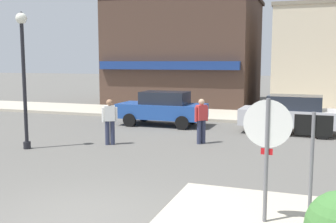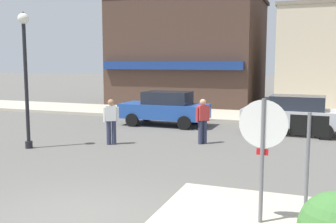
# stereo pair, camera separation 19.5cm
# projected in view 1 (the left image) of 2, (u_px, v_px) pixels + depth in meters

# --- Properties ---
(ground_plane) EXTENTS (160.00, 160.00, 0.00)m
(ground_plane) POSITION_uv_depth(u_px,v_px,m) (81.00, 221.00, 7.22)
(ground_plane) COLOR #5B5954
(kerb_far) EXTENTS (80.00, 4.00, 0.15)m
(kerb_far) POSITION_uv_depth(u_px,v_px,m) (228.00, 116.00, 20.83)
(kerb_far) COLOR #B7AD99
(kerb_far) RESTS_ON ground
(stop_sign) EXTENTS (0.82, 0.08, 2.30)m
(stop_sign) POSITION_uv_depth(u_px,v_px,m) (267.00, 144.00, 6.66)
(stop_sign) COLOR slate
(stop_sign) RESTS_ON ground
(one_way_sign) EXTENTS (0.60, 0.07, 2.10)m
(one_way_sign) POSITION_uv_depth(u_px,v_px,m) (312.00, 158.00, 6.46)
(one_way_sign) COLOR slate
(one_way_sign) RESTS_ON ground
(lamp_post) EXTENTS (0.36, 0.36, 4.54)m
(lamp_post) POSITION_uv_depth(u_px,v_px,m) (23.00, 60.00, 12.87)
(lamp_post) COLOR black
(lamp_post) RESTS_ON ground
(parked_car_nearest) EXTENTS (4.00, 1.88, 1.56)m
(parked_car_nearest) POSITION_uv_depth(u_px,v_px,m) (163.00, 108.00, 18.03)
(parked_car_nearest) COLOR #234C9E
(parked_car_nearest) RESTS_ON ground
(parked_car_second) EXTENTS (4.06, 2.00, 1.56)m
(parked_car_second) POSITION_uv_depth(u_px,v_px,m) (291.00, 114.00, 15.96)
(parked_car_second) COLOR #B7B7BC
(parked_car_second) RESTS_ON ground
(pedestrian_crossing_near) EXTENTS (0.52, 0.37, 1.61)m
(pedestrian_crossing_near) POSITION_uv_depth(u_px,v_px,m) (110.00, 120.00, 13.78)
(pedestrian_crossing_near) COLOR #2D334C
(pedestrian_crossing_near) RESTS_ON ground
(pedestrian_crossing_far) EXTENTS (0.44, 0.47, 1.61)m
(pedestrian_crossing_far) POSITION_uv_depth(u_px,v_px,m) (201.00, 120.00, 13.95)
(pedestrian_crossing_far) COLOR #2D334C
(pedestrian_crossing_far) RESTS_ON ground
(building_corner_shop) EXTENTS (9.59, 9.07, 7.34)m
(building_corner_shop) POSITION_uv_depth(u_px,v_px,m) (187.00, 51.00, 27.61)
(building_corner_shop) COLOR #473328
(building_corner_shop) RESTS_ON ground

